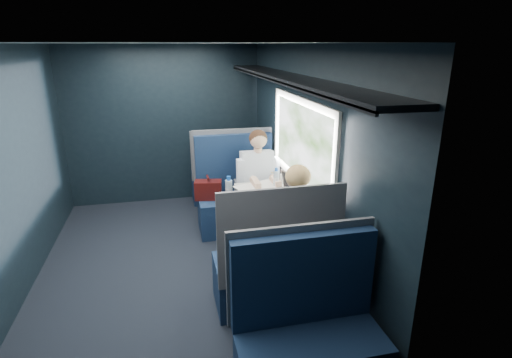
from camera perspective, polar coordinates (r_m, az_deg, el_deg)
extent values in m
cube|color=black|center=(4.49, -11.53, -12.47)|extent=(2.80, 4.20, 0.01)
cube|color=black|center=(4.27, 7.21, 3.07)|extent=(0.10, 4.20, 2.30)
cube|color=black|center=(4.28, -32.34, 0.26)|extent=(0.10, 4.20, 2.30)
cube|color=black|center=(6.12, -12.97, 7.49)|extent=(2.80, 0.10, 2.30)
cube|color=black|center=(2.06, -11.42, -15.49)|extent=(2.80, 0.10, 2.30)
cube|color=silver|center=(3.86, -13.91, 19.07)|extent=(2.80, 4.20, 0.10)
cube|color=#EDE5CE|center=(4.13, 6.59, 10.99)|extent=(0.03, 1.84, 0.07)
cube|color=#EDE5CE|center=(4.33, 6.18, -0.23)|extent=(0.03, 1.84, 0.07)
cube|color=#EDE5CE|center=(3.42, 11.23, 1.81)|extent=(0.03, 0.07, 0.78)
cube|color=#EDE5CE|center=(5.03, 3.06, 7.56)|extent=(0.03, 0.07, 0.78)
cube|color=black|center=(4.06, 4.55, 14.25)|extent=(0.36, 4.10, 0.04)
cube|color=black|center=(4.01, 2.15, 13.96)|extent=(0.02, 4.10, 0.03)
cube|color=red|center=(4.12, 6.72, 12.99)|extent=(0.01, 0.10, 0.12)
cylinder|color=#54565E|center=(4.41, -0.26, -7.43)|extent=(0.08, 0.08, 0.70)
cube|color=silver|center=(4.30, 2.08, -2.75)|extent=(0.62, 1.00, 0.04)
cube|color=#0C1B36|center=(5.15, -2.51, -4.97)|extent=(1.00, 0.50, 0.45)
cube|color=#0C1B36|center=(5.22, -3.21, 2.37)|extent=(1.00, 0.10, 0.75)
cube|color=#54565E|center=(5.27, -3.32, 2.80)|extent=(1.04, 0.03, 0.82)
cube|color=#54565E|center=(4.98, -2.45, -1.77)|extent=(0.06, 0.40, 0.20)
cube|color=#410F0E|center=(5.01, -6.83, -1.55)|extent=(0.36, 0.23, 0.23)
cylinder|color=#410F0E|center=(4.96, -6.90, 0.24)|extent=(0.05, 0.14, 0.03)
cylinder|color=silver|center=(4.98, -3.90, -1.53)|extent=(0.09, 0.09, 0.25)
cylinder|color=blue|center=(4.93, -3.94, 0.11)|extent=(0.05, 0.05, 0.05)
cube|color=#0C1B36|center=(3.80, 1.97, -14.22)|extent=(1.00, 0.50, 0.45)
cube|color=#0C1B36|center=(3.25, 3.46, -8.13)|extent=(1.00, 0.10, 0.75)
cube|color=#54565E|center=(3.20, 3.75, -8.16)|extent=(1.04, 0.03, 0.82)
cube|color=#54565E|center=(3.68, 1.83, -9.56)|extent=(0.06, 0.40, 0.20)
cube|color=#0C1B36|center=(6.16, -4.40, -0.94)|extent=(1.00, 0.40, 0.45)
cube|color=#0C1B36|center=(5.76, -4.17, 3.47)|extent=(1.00, 0.10, 0.66)
cube|color=#54565E|center=(5.71, -4.09, 3.52)|extent=(1.04, 0.03, 0.72)
cube|color=#0C1B36|center=(2.81, 6.74, -13.94)|extent=(1.00, 0.10, 0.66)
cube|color=#54565E|center=(2.85, 6.38, -13.03)|extent=(1.04, 0.03, 0.72)
cube|color=black|center=(4.95, 0.59, -2.11)|extent=(0.36, 0.44, 0.16)
cube|color=black|center=(4.89, 1.13, -6.27)|extent=(0.32, 0.12, 0.45)
cube|color=white|center=(5.02, 0.17, 1.19)|extent=(0.40, 0.29, 0.53)
cylinder|color=#D8A88C|center=(4.90, 0.28, 4.17)|extent=(0.10, 0.10, 0.06)
sphere|color=#D8A88C|center=(4.85, 0.33, 5.66)|extent=(0.21, 0.21, 0.21)
sphere|color=#382114|center=(4.86, 0.29, 5.87)|extent=(0.22, 0.22, 0.22)
cube|color=white|center=(4.94, -2.21, 0.88)|extent=(0.09, 0.12, 0.34)
cube|color=white|center=(5.03, 2.71, 1.22)|extent=(0.09, 0.12, 0.34)
cube|color=black|center=(3.83, 5.14, -8.77)|extent=(0.36, 0.44, 0.16)
cube|color=black|center=(4.14, 4.15, -11.27)|extent=(0.32, 0.12, 0.45)
cube|color=black|center=(3.58, 6.05, -6.36)|extent=(0.40, 0.29, 0.53)
cylinder|color=#D8A88C|center=(3.51, 5.99, -1.95)|extent=(0.10, 0.10, 0.06)
sphere|color=#D8A88C|center=(3.48, 5.96, 0.24)|extent=(0.21, 0.21, 0.21)
sphere|color=tan|center=(3.46, 6.05, 0.40)|extent=(0.22, 0.22, 0.22)
cube|color=black|center=(3.56, 2.46, -6.46)|extent=(0.09, 0.12, 0.34)
cube|color=black|center=(3.69, 9.10, -5.73)|extent=(0.09, 0.12, 0.34)
cube|color=tan|center=(3.48, 6.43, -4.98)|extent=(0.26, 0.07, 0.36)
cube|color=white|center=(4.40, 2.09, -1.92)|extent=(0.75, 0.90, 0.01)
cube|color=silver|center=(4.35, 3.48, -2.10)|extent=(0.33, 0.38, 0.02)
cube|color=silver|center=(4.34, 5.00, -0.42)|extent=(0.11, 0.32, 0.23)
cube|color=black|center=(4.34, 4.91, -0.43)|extent=(0.09, 0.28, 0.18)
cylinder|color=silver|center=(4.56, 2.91, 0.05)|extent=(0.07, 0.07, 0.18)
cylinder|color=blue|center=(4.53, 2.93, 1.40)|extent=(0.04, 0.04, 0.04)
cylinder|color=white|center=(4.74, 3.87, 0.15)|extent=(0.07, 0.07, 0.09)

